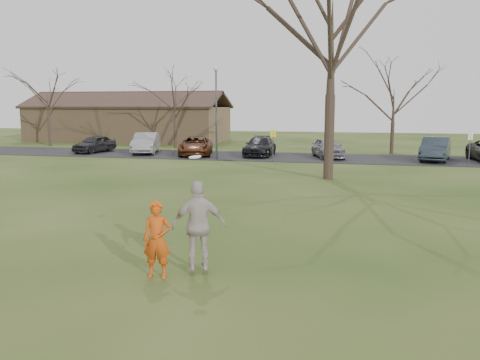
{
  "coord_description": "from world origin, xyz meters",
  "views": [
    {
      "loc": [
        3.32,
        -10.13,
        3.7
      ],
      "look_at": [
        0.0,
        4.0,
        1.5
      ],
      "focal_mm": 37.05,
      "sensor_mm": 36.0,
      "label": 1
    }
  ],
  "objects_px": {
    "car_0": "(95,144)",
    "car_4": "(328,148)",
    "car_3": "(260,146)",
    "car_5": "(435,149)",
    "car_1": "(146,143)",
    "catching_play": "(199,225)",
    "car_2": "(196,146)",
    "lamp_post": "(216,101)",
    "big_tree": "(332,36)",
    "player_defender": "(157,240)",
    "building": "(129,122)"
  },
  "relations": [
    {
      "from": "car_0",
      "to": "car_4",
      "type": "height_order",
      "value": "car_4"
    },
    {
      "from": "car_2",
      "to": "car_3",
      "type": "relative_size",
      "value": 1.05
    },
    {
      "from": "car_0",
      "to": "lamp_post",
      "type": "xyz_separation_m",
      "value": [
        10.57,
        -2.35,
        3.26
      ]
    },
    {
      "from": "car_4",
      "to": "car_5",
      "type": "xyz_separation_m",
      "value": [
        7.07,
        -0.17,
        0.06
      ]
    },
    {
      "from": "building",
      "to": "car_5",
      "type": "bearing_deg",
      "value": -24.83
    },
    {
      "from": "player_defender",
      "to": "big_tree",
      "type": "relative_size",
      "value": 0.12
    },
    {
      "from": "building",
      "to": "lamp_post",
      "type": "height_order",
      "value": "lamp_post"
    },
    {
      "from": "car_0",
      "to": "car_3",
      "type": "distance_m",
      "value": 13.07
    },
    {
      "from": "car_4",
      "to": "catching_play",
      "type": "relative_size",
      "value": 1.66
    },
    {
      "from": "car_2",
      "to": "catching_play",
      "type": "relative_size",
      "value": 1.97
    },
    {
      "from": "building",
      "to": "player_defender",
      "type": "bearing_deg",
      "value": -63.47
    },
    {
      "from": "lamp_post",
      "to": "car_4",
      "type": "bearing_deg",
      "value": 18.64
    },
    {
      "from": "car_1",
      "to": "catching_play",
      "type": "bearing_deg",
      "value": -78.95
    },
    {
      "from": "car_5",
      "to": "catching_play",
      "type": "relative_size",
      "value": 1.87
    },
    {
      "from": "lamp_post",
      "to": "big_tree",
      "type": "distance_m",
      "value": 11.38
    },
    {
      "from": "car_3",
      "to": "catching_play",
      "type": "height_order",
      "value": "catching_play"
    },
    {
      "from": "car_0",
      "to": "car_2",
      "type": "distance_m",
      "value": 8.38
    },
    {
      "from": "player_defender",
      "to": "big_tree",
      "type": "xyz_separation_m",
      "value": [
        2.77,
        15.5,
        6.16
      ]
    },
    {
      "from": "car_0",
      "to": "big_tree",
      "type": "distance_m",
      "value": 21.94
    },
    {
      "from": "car_1",
      "to": "car_4",
      "type": "bearing_deg",
      "value": -15.79
    },
    {
      "from": "car_4",
      "to": "building",
      "type": "xyz_separation_m",
      "value": [
        -21.41,
        13.0,
        1.18
      ]
    },
    {
      "from": "car_4",
      "to": "car_5",
      "type": "distance_m",
      "value": 7.07
    },
    {
      "from": "player_defender",
      "to": "car_1",
      "type": "distance_m",
      "value": 28.16
    },
    {
      "from": "car_2",
      "to": "building",
      "type": "xyz_separation_m",
      "value": [
        -11.8,
        13.38,
        1.2
      ]
    },
    {
      "from": "car_0",
      "to": "lamp_post",
      "type": "relative_size",
      "value": 0.63
    },
    {
      "from": "car_3",
      "to": "player_defender",
      "type": "bearing_deg",
      "value": -85.14
    },
    {
      "from": "car_2",
      "to": "car_5",
      "type": "xyz_separation_m",
      "value": [
        16.68,
        0.2,
        0.09
      ]
    },
    {
      "from": "car_1",
      "to": "car_2",
      "type": "distance_m",
      "value": 4.21
    },
    {
      "from": "catching_play",
      "to": "lamp_post",
      "type": "height_order",
      "value": "lamp_post"
    },
    {
      "from": "car_1",
      "to": "car_3",
      "type": "relative_size",
      "value": 1.01
    },
    {
      "from": "player_defender",
      "to": "car_0",
      "type": "bearing_deg",
      "value": 114.25
    },
    {
      "from": "car_1",
      "to": "car_2",
      "type": "height_order",
      "value": "car_1"
    },
    {
      "from": "car_4",
      "to": "lamp_post",
      "type": "bearing_deg",
      "value": -179.31
    },
    {
      "from": "player_defender",
      "to": "lamp_post",
      "type": "bearing_deg",
      "value": 95.11
    },
    {
      "from": "car_3",
      "to": "lamp_post",
      "type": "relative_size",
      "value": 0.75
    },
    {
      "from": "car_4",
      "to": "big_tree",
      "type": "relative_size",
      "value": 0.3
    },
    {
      "from": "car_3",
      "to": "car_4",
      "type": "relative_size",
      "value": 1.13
    },
    {
      "from": "car_3",
      "to": "car_5",
      "type": "distance_m",
      "value": 12.0
    },
    {
      "from": "player_defender",
      "to": "car_4",
      "type": "height_order",
      "value": "player_defender"
    },
    {
      "from": "car_3",
      "to": "car_2",
      "type": "bearing_deg",
      "value": -172.66
    },
    {
      "from": "car_1",
      "to": "building",
      "type": "bearing_deg",
      "value": 105.56
    },
    {
      "from": "car_5",
      "to": "player_defender",
      "type": "bearing_deg",
      "value": -97.34
    },
    {
      "from": "lamp_post",
      "to": "car_3",
      "type": "bearing_deg",
      "value": 48.71
    },
    {
      "from": "car_3",
      "to": "building",
      "type": "height_order",
      "value": "building"
    },
    {
      "from": "car_4",
      "to": "car_0",
      "type": "bearing_deg",
      "value": 162.53
    },
    {
      "from": "building",
      "to": "car_0",
      "type": "bearing_deg",
      "value": -75.4
    },
    {
      "from": "lamp_post",
      "to": "catching_play",
      "type": "bearing_deg",
      "value": -75.04
    },
    {
      "from": "catching_play",
      "to": "building",
      "type": "height_order",
      "value": "building"
    },
    {
      "from": "car_4",
      "to": "player_defender",
      "type": "bearing_deg",
      "value": -112.84
    },
    {
      "from": "player_defender",
      "to": "car_5",
      "type": "bearing_deg",
      "value": 62.26
    }
  ]
}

